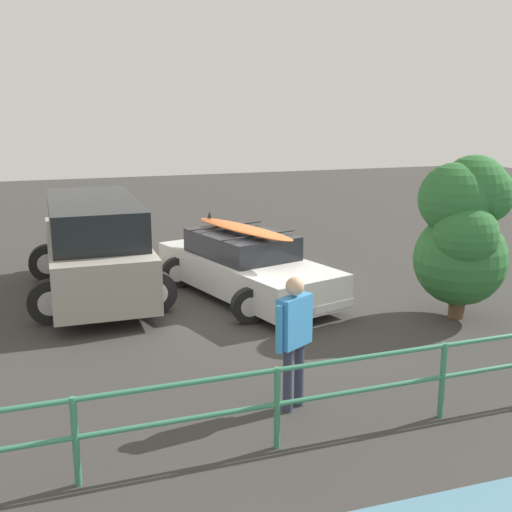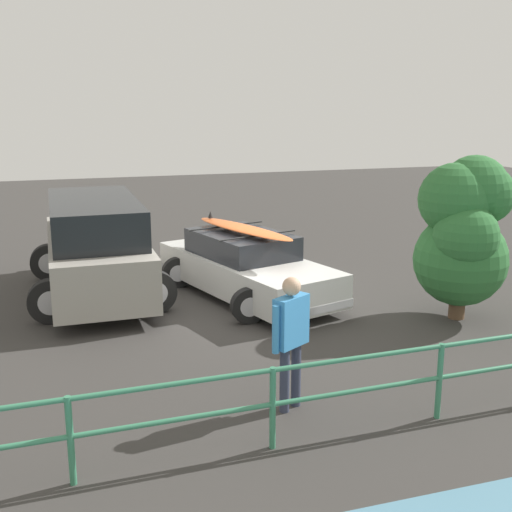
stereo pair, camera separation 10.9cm
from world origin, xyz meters
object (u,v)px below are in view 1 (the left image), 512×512
Objects in this scene: suv_car at (95,247)px; person_bystander at (294,331)px; bush_near_left at (463,230)px; sedan_car at (245,266)px.

person_bystander is at bearing 108.73° from suv_car.
bush_near_left reaches higher than person_bystander.
person_bystander is at bearing 30.00° from bush_near_left.
bush_near_left is (-4.02, -2.32, 0.57)m from person_bystander.
person_bystander is 0.59× the size of bush_near_left.
bush_near_left reaches higher than suv_car.
person_bystander is (-1.92, 5.68, 0.04)m from suv_car.
bush_near_left reaches higher than sedan_car.
bush_near_left is (-3.18, 2.41, 0.98)m from sedan_car.
sedan_car is at bearing -100.07° from person_bystander.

